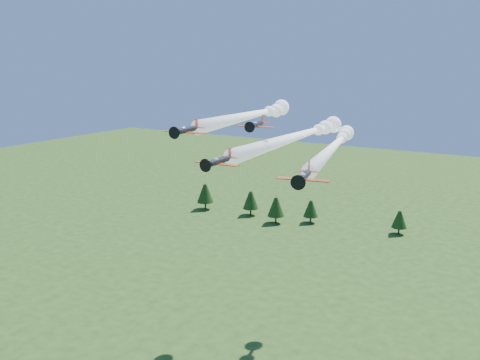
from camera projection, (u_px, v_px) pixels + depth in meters
The scene contains 5 objects.
plane_lead at pixel (300, 135), 103.61m from camera, with size 7.39×55.62×3.70m.
plane_left at pixel (254, 114), 111.36m from camera, with size 10.12×49.42×3.70m.
plane_right at pixel (335, 145), 110.43m from camera, with size 17.67×57.51×3.70m.
plane_slot at pixel (256, 125), 91.34m from camera, with size 6.66×7.29×2.33m.
treeline at pixel (399, 221), 187.98m from camera, with size 169.96×19.85×11.91m.
Camera 1 is at (43.07, -72.59, 62.31)m, focal length 40.00 mm.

